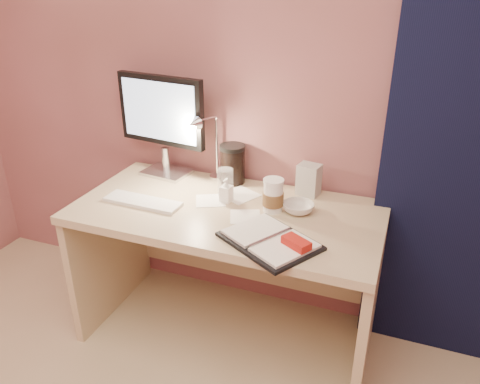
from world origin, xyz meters
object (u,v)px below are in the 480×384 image
(lotion_bottle, at_px, (226,190))
(dark_jar, at_px, (233,166))
(keyboard, at_px, (143,202))
(monitor, at_px, (162,117))
(desk, at_px, (233,243))
(coffee_cup, at_px, (273,196))
(bowl, at_px, (298,208))
(product_box, at_px, (309,180))
(desk_lamp, at_px, (217,143))
(planner, at_px, (272,240))
(clear_cup, at_px, (225,182))

(lotion_bottle, height_order, dark_jar, dark_jar)
(keyboard, bearing_deg, monitor, 103.05)
(desk, height_order, dark_jar, dark_jar)
(coffee_cup, distance_m, bowl, 0.12)
(dark_jar, xyz_separation_m, product_box, (0.40, -0.01, -0.01))
(product_box, xyz_separation_m, desk_lamp, (-0.45, -0.06, 0.15))
(desk, height_order, desk_lamp, desk_lamp)
(coffee_cup, bearing_deg, lotion_bottle, 176.74)
(bowl, distance_m, desk_lamp, 0.52)
(keyboard, distance_m, planner, 0.68)
(lotion_bottle, bearing_deg, monitor, 155.75)
(keyboard, relative_size, dark_jar, 2.10)
(clear_cup, bearing_deg, keyboard, -146.10)
(desk, xyz_separation_m, desk_lamp, (-0.14, 0.15, 0.45))
(bowl, distance_m, dark_jar, 0.45)
(lotion_bottle, distance_m, dark_jar, 0.23)
(keyboard, xyz_separation_m, dark_jar, (0.30, 0.37, 0.08))
(clear_cup, distance_m, bowl, 0.38)
(planner, distance_m, lotion_bottle, 0.43)
(bowl, relative_size, product_box, 0.92)
(planner, height_order, coffee_cup, coffee_cup)
(desk, height_order, monitor, monitor)
(lotion_bottle, bearing_deg, clear_cup, 115.22)
(keyboard, distance_m, lotion_bottle, 0.39)
(desk_lamp, bearing_deg, lotion_bottle, -31.06)
(clear_cup, relative_size, desk_lamp, 0.37)
(coffee_cup, xyz_separation_m, bowl, (0.11, 0.03, -0.05))
(coffee_cup, relative_size, desk_lamp, 0.43)
(monitor, distance_m, dark_jar, 0.43)
(clear_cup, relative_size, dark_jar, 0.75)
(product_box, bearing_deg, bowl, -78.90)
(keyboard, relative_size, clear_cup, 2.81)
(monitor, xyz_separation_m, clear_cup, (0.39, -0.13, -0.25))
(clear_cup, xyz_separation_m, desk_lamp, (-0.08, 0.09, 0.16))
(desk, relative_size, monitor, 2.67)
(desk_lamp, bearing_deg, bowl, 5.69)
(clear_cup, height_order, bowl, clear_cup)
(desk, relative_size, coffee_cup, 9.12)
(planner, bearing_deg, dark_jar, 156.72)
(clear_cup, xyz_separation_m, dark_jar, (-0.02, 0.15, 0.02))
(keyboard, distance_m, clear_cup, 0.40)
(bowl, bearing_deg, desk_lamp, 162.53)
(dark_jar, xyz_separation_m, desk_lamp, (-0.06, -0.06, 0.13))
(monitor, relative_size, desk_lamp, 1.47)
(keyboard, height_order, product_box, product_box)
(planner, distance_m, dark_jar, 0.63)
(keyboard, height_order, dark_jar, dark_jar)
(bowl, height_order, desk_lamp, desk_lamp)
(keyboard, xyz_separation_m, lotion_bottle, (0.36, 0.16, 0.05))
(dark_jar, relative_size, product_box, 1.16)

